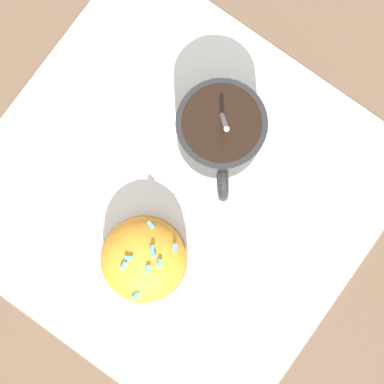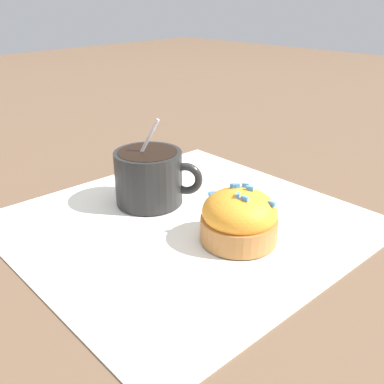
# 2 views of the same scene
# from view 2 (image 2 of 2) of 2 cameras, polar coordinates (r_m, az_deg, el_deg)

# --- Properties ---
(ground_plane) EXTENTS (3.00, 3.00, 0.00)m
(ground_plane) POSITION_cam_2_polar(r_m,az_deg,el_deg) (0.49, -0.82, -4.01)
(ground_plane) COLOR brown
(paper_napkin) EXTENTS (0.36, 0.37, 0.00)m
(paper_napkin) POSITION_cam_2_polar(r_m,az_deg,el_deg) (0.49, -0.83, -3.85)
(paper_napkin) COLOR white
(paper_napkin) RESTS_ON ground_plane
(coffee_cup) EXTENTS (0.09, 0.08, 0.10)m
(coffee_cup) POSITION_cam_2_polar(r_m,az_deg,el_deg) (0.52, -5.39, 2.17)
(coffee_cup) COLOR black
(coffee_cup) RESTS_ON paper_napkin
(frosted_pastry) EXTENTS (0.08, 0.08, 0.06)m
(frosted_pastry) POSITION_cam_2_polar(r_m,az_deg,el_deg) (0.45, 6.02, -3.30)
(frosted_pastry) COLOR #B2753D
(frosted_pastry) RESTS_ON paper_napkin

